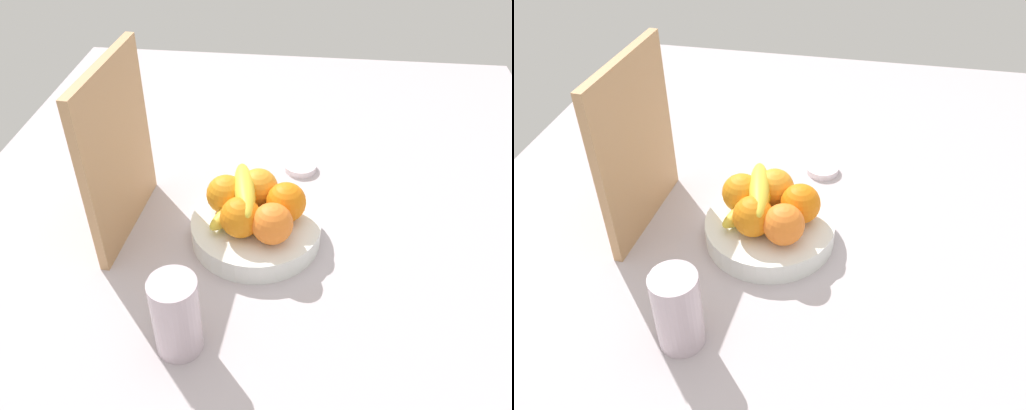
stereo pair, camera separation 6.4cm
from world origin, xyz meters
TOP-DOWN VIEW (x-y plane):
  - ground_plane at (0.00, 0.00)cm, footprint 180.00×140.00cm
  - fruit_bowl at (-1.56, 2.37)cm, footprint 26.11×26.11cm
  - orange_front_left at (-0.05, -3.41)cm, footprint 7.98×7.98cm
  - orange_front_right at (4.05, 2.47)cm, footprint 7.98×7.98cm
  - orange_center at (1.15, 8.69)cm, footprint 7.98×7.98cm
  - orange_back_left at (-5.50, 4.87)cm, footprint 7.98×7.98cm
  - orange_back_right at (-6.71, -1.25)cm, footprint 7.98×7.98cm
  - banana_bunch at (-0.19, 5.18)cm, footprint 17.78×12.00cm
  - cutting_board at (0.12, 29.16)cm, footprint 28.06×3.75cm
  - thermos_tumbler at (-29.21, 11.92)cm, footprint 7.78×7.78cm
  - jar_lid at (23.67, -5.49)cm, footprint 7.66×7.66cm

SIDE VIEW (x-z plane):
  - ground_plane at x=0.00cm, z-range -3.00..0.00cm
  - jar_lid at x=23.67cm, z-range 0.00..1.54cm
  - fruit_bowl at x=-1.56cm, z-range 0.00..4.58cm
  - thermos_tumbler at x=-29.21cm, z-range 0.00..15.08cm
  - orange_front_left at x=-0.05cm, z-range 4.58..12.56cm
  - orange_front_right at x=4.05cm, z-range 4.58..12.56cm
  - orange_center at x=1.15cm, z-range 4.58..12.56cm
  - orange_back_left at x=-5.50cm, z-range 4.58..12.56cm
  - orange_back_right at x=-6.71cm, z-range 4.58..12.56cm
  - banana_bunch at x=-0.19cm, z-range 4.58..12.98cm
  - cutting_board at x=0.12cm, z-range 0.00..36.00cm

